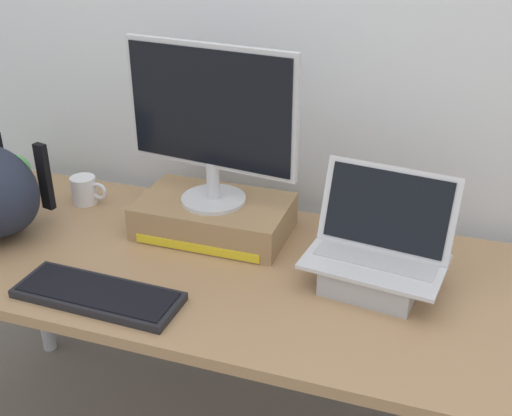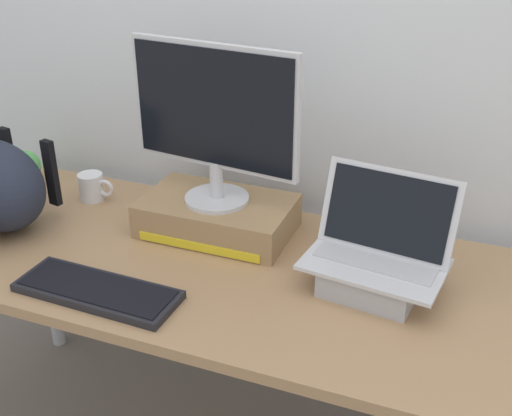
# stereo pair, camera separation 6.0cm
# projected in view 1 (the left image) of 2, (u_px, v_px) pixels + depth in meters

# --- Properties ---
(back_wall) EXTENTS (7.00, 0.10, 2.60)m
(back_wall) POSITION_uv_depth(u_px,v_px,m) (309.00, 13.00, 1.75)
(back_wall) COLOR silver
(back_wall) RESTS_ON ground
(desk) EXTENTS (2.02, 0.71, 0.73)m
(desk) POSITION_uv_depth(u_px,v_px,m) (256.00, 292.00, 1.65)
(desk) COLOR #A87F56
(desk) RESTS_ON ground
(toner_box_yellow) EXTENTS (0.42, 0.26, 0.10)m
(toner_box_yellow) POSITION_uv_depth(u_px,v_px,m) (214.00, 216.00, 1.78)
(toner_box_yellow) COLOR #9E7A51
(toner_box_yellow) RESTS_ON desk
(desktop_monitor) EXTENTS (0.49, 0.18, 0.44)m
(desktop_monitor) POSITION_uv_depth(u_px,v_px,m) (211.00, 120.00, 1.65)
(desktop_monitor) COLOR silver
(desktop_monitor) RESTS_ON toner_box_yellow
(open_laptop) EXTENTS (0.35, 0.26, 0.28)m
(open_laptop) POSITION_uv_depth(u_px,v_px,m) (376.00, 263.00, 1.54)
(open_laptop) COLOR #ADADB2
(open_laptop) RESTS_ON desk
(external_keyboard) EXTENTS (0.41, 0.15, 0.02)m
(external_keyboard) POSITION_uv_depth(u_px,v_px,m) (98.00, 295.00, 1.51)
(external_keyboard) COLOR black
(external_keyboard) RESTS_ON desk
(coffee_mug) EXTENTS (0.12, 0.08, 0.09)m
(coffee_mug) POSITION_uv_depth(u_px,v_px,m) (85.00, 190.00, 1.95)
(coffee_mug) COLOR silver
(coffee_mug) RESTS_ON desk
(plush_toy) EXTENTS (0.10, 0.10, 0.10)m
(plush_toy) POSITION_uv_depth(u_px,v_px,m) (14.00, 170.00, 2.06)
(plush_toy) COLOR #56B256
(plush_toy) RESTS_ON desk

